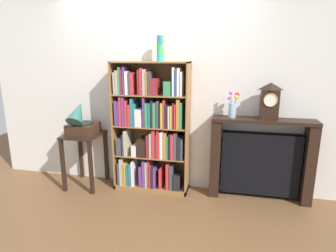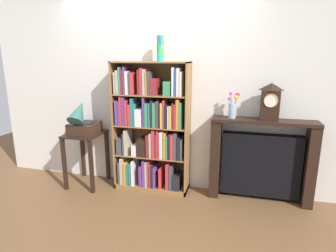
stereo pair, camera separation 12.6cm
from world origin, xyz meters
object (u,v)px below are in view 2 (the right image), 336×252
at_px(bookshelf, 151,132).
at_px(mantel_clock, 270,102).
at_px(gramophone, 82,121).
at_px(fireplace_mantel, 261,161).
at_px(cup_stack, 160,48).
at_px(flower_vase, 233,107).
at_px(side_table_left, 86,147).

xyz_separation_m(bookshelf, mantel_clock, (1.45, 0.04, 0.45)).
bearing_deg(gramophone, bookshelf, 8.64).
bearing_deg(bookshelf, fireplace_mantel, 2.54).
relative_size(cup_stack, flower_vase, 0.97).
bearing_deg(flower_vase, side_table_left, -176.23).
distance_m(bookshelf, mantel_clock, 1.52).
bearing_deg(side_table_left, cup_stack, 5.54).
bearing_deg(cup_stack, fireplace_mantel, 2.36).
bearing_deg(side_table_left, mantel_clock, 3.11).
bearing_deg(cup_stack, mantel_clock, 1.16).
distance_m(bookshelf, gramophone, 0.93).
relative_size(bookshelf, mantel_clock, 3.93).
height_order(gramophone, flower_vase, flower_vase).
height_order(bookshelf, mantel_clock, bookshelf).
relative_size(mantel_clock, flower_vase, 1.36).
distance_m(bookshelf, fireplace_mantel, 1.44).
bearing_deg(fireplace_mantel, flower_vase, -176.00).
bearing_deg(flower_vase, gramophone, -174.86).
height_order(cup_stack, mantel_clock, cup_stack).
bearing_deg(flower_vase, bookshelf, -177.99).
xyz_separation_m(gramophone, fireplace_mantel, (2.32, 0.20, -0.42)).
height_order(bookshelf, gramophone, bookshelf).
height_order(cup_stack, flower_vase, cup_stack).
bearing_deg(mantel_clock, fireplace_mantel, 150.61).
distance_m(bookshelf, cup_stack, 1.06).
distance_m(side_table_left, gramophone, 0.39).
bearing_deg(mantel_clock, gramophone, -175.76).
relative_size(cup_stack, gramophone, 0.62).
bearing_deg(side_table_left, flower_vase, 3.77).
xyz_separation_m(cup_stack, flower_vase, (0.90, 0.03, -0.68)).
relative_size(side_table_left, flower_vase, 2.35).
bearing_deg(fireplace_mantel, bookshelf, -177.46).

